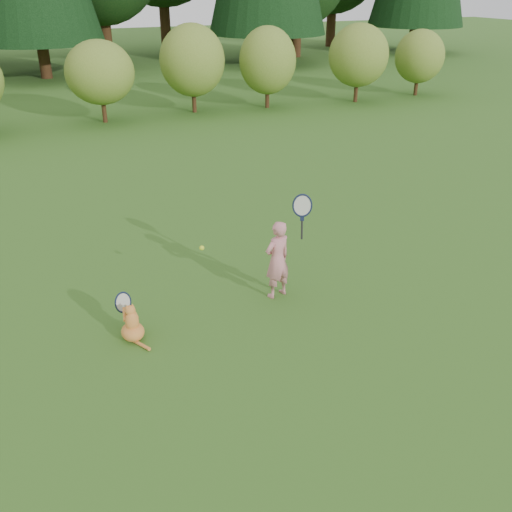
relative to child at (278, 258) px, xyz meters
name	(u,v)px	position (x,y,z in m)	size (l,w,h in m)	color
ground	(267,333)	(-0.54, -0.82, -0.59)	(100.00, 100.00, 0.00)	#2B5919
shrub_row	(87,76)	(-0.54, 12.18, 0.81)	(28.00, 3.00, 2.80)	olive
child	(278,258)	(0.00, 0.00, 0.00)	(0.67, 0.44, 1.70)	#CF7C84
cat	(131,321)	(-2.12, -0.22, -0.35)	(0.33, 0.65, 0.66)	orange
tennis_ball	(202,248)	(-0.97, 0.37, 0.18)	(0.07, 0.07, 0.07)	yellow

